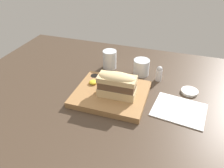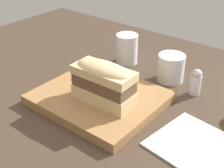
{
  "view_description": "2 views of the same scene",
  "coord_description": "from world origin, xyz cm",
  "px_view_note": "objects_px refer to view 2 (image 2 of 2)",
  "views": [
    {
      "loc": [
        12.97,
        -65.17,
        56.44
      ],
      "look_at": [
        -9.25,
        2.25,
        8.84
      ],
      "focal_mm": 35.0,
      "sensor_mm": 36.0,
      "label": 1
    },
    {
      "loc": [
        33.21,
        -45.72,
        44.92
      ],
      "look_at": [
        -5.06,
        2.1,
        9.54
      ],
      "focal_mm": 50.0,
      "sensor_mm": 36.0,
      "label": 2
    }
  ],
  "objects_px": {
    "napkin": "(201,149)",
    "salt_shaker": "(196,82)",
    "serving_board": "(99,98)",
    "wine_glass": "(171,69)",
    "sandwich": "(104,81)",
    "water_glass": "(127,51)"
  },
  "relations": [
    {
      "from": "serving_board",
      "to": "napkin",
      "type": "xyz_separation_m",
      "value": [
        0.27,
        -0.0,
        -0.01
      ]
    },
    {
      "from": "sandwich",
      "to": "water_glass",
      "type": "bearing_deg",
      "value": 114.74
    },
    {
      "from": "sandwich",
      "to": "salt_shaker",
      "type": "relative_size",
      "value": 2.09
    },
    {
      "from": "water_glass",
      "to": "wine_glass",
      "type": "height_order",
      "value": "water_glass"
    },
    {
      "from": "water_glass",
      "to": "napkin",
      "type": "bearing_deg",
      "value": -32.73
    },
    {
      "from": "napkin",
      "to": "water_glass",
      "type": "bearing_deg",
      "value": 147.27
    },
    {
      "from": "serving_board",
      "to": "napkin",
      "type": "height_order",
      "value": "serving_board"
    },
    {
      "from": "wine_glass",
      "to": "water_glass",
      "type": "bearing_deg",
      "value": 174.6
    },
    {
      "from": "serving_board",
      "to": "wine_glass",
      "type": "bearing_deg",
      "value": 68.92
    },
    {
      "from": "napkin",
      "to": "salt_shaker",
      "type": "xyz_separation_m",
      "value": [
        -0.11,
        0.19,
        0.03
      ]
    },
    {
      "from": "salt_shaker",
      "to": "sandwich",
      "type": "bearing_deg",
      "value": -124.22
    },
    {
      "from": "sandwich",
      "to": "water_glass",
      "type": "height_order",
      "value": "sandwich"
    },
    {
      "from": "sandwich",
      "to": "water_glass",
      "type": "relative_size",
      "value": 1.64
    },
    {
      "from": "sandwich",
      "to": "wine_glass",
      "type": "relative_size",
      "value": 1.96
    },
    {
      "from": "sandwich",
      "to": "salt_shaker",
      "type": "xyz_separation_m",
      "value": [
        0.14,
        0.2,
        -0.04
      ]
    },
    {
      "from": "sandwich",
      "to": "napkin",
      "type": "bearing_deg",
      "value": 3.32
    },
    {
      "from": "sandwich",
      "to": "salt_shaker",
      "type": "height_order",
      "value": "sandwich"
    },
    {
      "from": "water_glass",
      "to": "napkin",
      "type": "distance_m",
      "value": 0.43
    },
    {
      "from": "water_glass",
      "to": "salt_shaker",
      "type": "bearing_deg",
      "value": -9.4
    },
    {
      "from": "serving_board",
      "to": "salt_shaker",
      "type": "height_order",
      "value": "salt_shaker"
    },
    {
      "from": "sandwich",
      "to": "serving_board",
      "type": "bearing_deg",
      "value": 149.29
    },
    {
      "from": "serving_board",
      "to": "napkin",
      "type": "distance_m",
      "value": 0.27
    }
  ]
}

